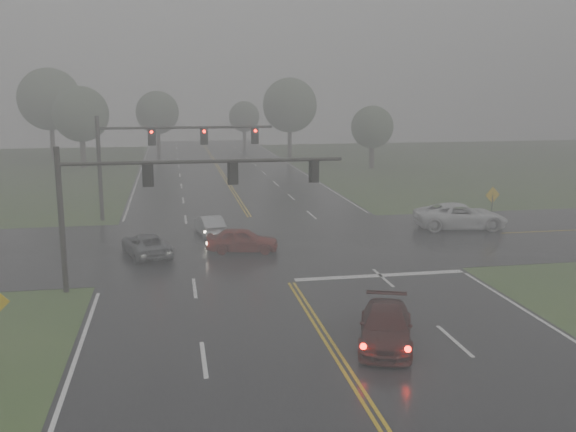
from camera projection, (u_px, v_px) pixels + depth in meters
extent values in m
cube|color=black|center=(271.00, 252.00, 35.87)|extent=(18.00, 160.00, 0.02)
cube|color=black|center=(266.00, 244.00, 37.80)|extent=(120.00, 14.00, 0.02)
cube|color=silver|center=(380.00, 276.00, 31.26)|extent=(8.50, 0.50, 0.01)
imported|color=#350B09|center=(385.00, 344.00, 22.88)|extent=(3.23, 4.88, 1.31)
imported|color=maroon|center=(243.00, 252.00, 35.84)|extent=(4.23, 2.30, 1.36)
imported|color=#AAADB2|center=(210.00, 235.00, 40.04)|extent=(1.89, 3.92, 1.24)
imported|color=#505257|center=(147.00, 256.00, 35.03)|extent=(3.16, 4.81, 1.23)
imported|color=silver|center=(460.00, 229.00, 41.86)|extent=(6.22, 3.43, 1.65)
cylinder|color=black|center=(61.00, 221.00, 28.19)|extent=(0.25, 0.25, 6.52)
cylinder|color=black|center=(57.00, 163.00, 27.70)|extent=(0.16, 0.16, 0.72)
cylinder|color=black|center=(205.00, 162.00, 28.83)|extent=(12.68, 0.16, 0.16)
cube|color=black|center=(148.00, 175.00, 28.48)|extent=(0.31, 0.25, 0.95)
cube|color=black|center=(148.00, 174.00, 28.62)|extent=(0.50, 0.03, 1.13)
cube|color=black|center=(233.00, 173.00, 29.15)|extent=(0.31, 0.25, 0.95)
cube|color=black|center=(233.00, 172.00, 29.29)|extent=(0.50, 0.03, 1.13)
cube|color=black|center=(315.00, 171.00, 29.83)|extent=(0.31, 0.25, 0.95)
cube|color=black|center=(314.00, 171.00, 29.96)|extent=(0.50, 0.03, 1.13)
cylinder|color=black|center=(100.00, 169.00, 43.88)|extent=(0.28, 0.28, 7.19)
cylinder|color=black|center=(97.00, 128.00, 43.34)|extent=(0.18, 0.18, 0.80)
cylinder|color=black|center=(187.00, 128.00, 44.41)|extent=(11.96, 0.18, 0.18)
cube|color=black|center=(152.00, 137.00, 44.10)|extent=(0.34, 0.28, 1.05)
cube|color=black|center=(152.00, 136.00, 44.25)|extent=(0.55, 0.03, 1.25)
cylinder|color=#FF0C05|center=(151.00, 132.00, 43.88)|extent=(0.22, 0.06, 0.22)
cube|color=black|center=(204.00, 136.00, 44.73)|extent=(0.34, 0.28, 1.05)
cube|color=black|center=(204.00, 136.00, 44.89)|extent=(0.55, 0.03, 1.25)
cylinder|color=#FF0C05|center=(204.00, 131.00, 44.51)|extent=(0.22, 0.06, 0.22)
cube|color=black|center=(255.00, 135.00, 45.36)|extent=(0.34, 0.28, 1.05)
cube|color=black|center=(255.00, 135.00, 45.52)|extent=(0.55, 0.03, 1.25)
cylinder|color=#FF0C05|center=(255.00, 131.00, 45.15)|extent=(0.22, 0.06, 0.22)
cylinder|color=black|center=(492.00, 211.00, 42.46)|extent=(0.07, 0.07, 2.10)
cube|color=gold|center=(493.00, 195.00, 42.29)|extent=(1.09, 0.23, 1.10)
cylinder|color=#382B24|center=(83.00, 152.00, 74.19)|extent=(0.62, 0.62, 3.58)
sphere|color=#3D5136|center=(81.00, 114.00, 73.34)|extent=(6.37, 6.37, 6.37)
cylinder|color=#382B24|center=(290.00, 143.00, 84.80)|extent=(0.56, 0.56, 4.01)
sphere|color=#3D5136|center=(290.00, 105.00, 83.85)|extent=(7.13, 7.13, 7.13)
cylinder|color=#382B24|center=(158.00, 142.00, 90.04)|extent=(0.55, 0.55, 3.35)
sphere|color=#3D5136|center=(157.00, 112.00, 89.24)|extent=(5.96, 5.96, 5.96)
cylinder|color=#382B24|center=(372.00, 156.00, 73.85)|extent=(0.62, 0.62, 2.74)
sphere|color=#3D5136|center=(372.00, 127.00, 73.20)|extent=(4.86, 4.86, 4.86)
cylinder|color=#382B24|center=(53.00, 142.00, 82.76)|extent=(0.60, 0.60, 4.47)
sphere|color=#3D5136|center=(50.00, 99.00, 81.70)|extent=(7.94, 7.94, 7.94)
cylinder|color=#382B24|center=(244.00, 138.00, 102.13)|extent=(0.54, 0.54, 2.73)
sphere|color=#3D5136|center=(244.00, 117.00, 101.48)|extent=(4.85, 4.85, 4.85)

